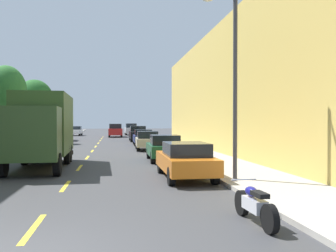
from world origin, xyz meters
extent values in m
plane|color=#38383A|center=(0.00, 30.00, 0.00)|extent=(160.00, 160.00, 0.00)
cube|color=#A39E93|center=(-7.10, 28.00, 0.07)|extent=(3.20, 120.00, 0.14)
cube|color=#A39E93|center=(7.10, 28.00, 0.07)|extent=(3.20, 120.00, 0.14)
cube|color=yellow|center=(0.00, 2.00, 0.00)|extent=(0.14, 2.20, 0.01)
cube|color=yellow|center=(0.00, 7.00, 0.00)|extent=(0.14, 2.20, 0.01)
cube|color=yellow|center=(0.00, 12.00, 0.00)|extent=(0.14, 2.20, 0.01)
cube|color=yellow|center=(0.00, 17.00, 0.00)|extent=(0.14, 2.20, 0.01)
cube|color=yellow|center=(0.00, 22.00, 0.00)|extent=(0.14, 2.20, 0.01)
cube|color=yellow|center=(0.00, 27.00, 0.00)|extent=(0.14, 2.20, 0.01)
cube|color=yellow|center=(0.00, 32.00, 0.00)|extent=(0.14, 2.20, 0.01)
cube|color=yellow|center=(0.00, 37.00, 0.00)|extent=(0.14, 2.20, 0.01)
cube|color=yellow|center=(0.00, 42.00, 0.00)|extent=(0.14, 2.20, 0.01)
cube|color=yellow|center=(0.00, 47.00, 0.00)|extent=(0.14, 2.20, 0.01)
cube|color=tan|center=(13.70, 20.00, 4.48)|extent=(10.00, 36.00, 8.95)
cylinder|color=#47331E|center=(-6.40, 22.70, 1.50)|extent=(0.23, 0.23, 2.72)
ellipsoid|color=#2D6B2D|center=(-6.40, 22.70, 4.42)|extent=(3.02, 3.02, 4.16)
cylinder|color=#47331E|center=(-6.40, 32.43, 1.67)|extent=(0.28, 0.28, 3.07)
ellipsoid|color=#235B23|center=(-6.40, 32.43, 4.64)|extent=(3.60, 3.60, 3.82)
cylinder|color=#38383D|center=(6.10, 6.84, 3.56)|extent=(0.16, 0.16, 6.83)
cube|color=#2D471E|center=(-1.84, 13.21, 2.14)|extent=(2.58, 5.39, 2.97)
cube|color=#2D471E|center=(-1.71, 9.41, 1.76)|extent=(2.37, 1.98, 2.20)
cube|color=black|center=(-1.67, 8.51, 2.24)|extent=(2.02, 0.15, 0.97)
cube|color=black|center=(-1.92, 15.79, 0.43)|extent=(2.40, 0.24, 0.24)
cylinder|color=black|center=(-2.76, 9.32, 0.48)|extent=(0.31, 0.97, 0.96)
cylinder|color=black|center=(-0.64, 9.40, 0.48)|extent=(0.31, 0.97, 0.96)
cylinder|color=black|center=(-2.95, 14.63, 0.48)|extent=(0.31, 0.97, 0.96)
cylinder|color=black|center=(-0.83, 14.70, 0.48)|extent=(0.31, 0.97, 0.96)
cylinder|color=black|center=(-2.91, 13.53, 0.48)|extent=(0.31, 0.97, 0.96)
cylinder|color=black|center=(-0.79, 13.60, 0.48)|extent=(0.31, 0.97, 0.96)
cube|color=maroon|center=(-4.45, 37.13, 0.78)|extent=(2.04, 4.84, 0.90)
cube|color=black|center=(-4.45, 37.13, 1.58)|extent=(1.77, 2.82, 0.70)
cylinder|color=black|center=(-5.35, 35.51, 0.33)|extent=(0.23, 0.66, 0.66)
cylinder|color=black|center=(-3.62, 35.48, 0.33)|extent=(0.23, 0.66, 0.66)
cylinder|color=black|center=(-5.28, 38.77, 0.33)|extent=(0.23, 0.66, 0.66)
cylinder|color=black|center=(-3.55, 38.74, 0.33)|extent=(0.23, 0.66, 0.66)
cube|color=silver|center=(-4.46, 52.94, 0.64)|extent=(1.86, 4.05, 0.62)
cube|color=black|center=(-4.45, 53.42, 1.23)|extent=(1.58, 1.72, 0.55)
cylinder|color=black|center=(-5.26, 51.61, 0.33)|extent=(0.24, 0.67, 0.66)
cylinder|color=black|center=(-3.75, 51.56, 0.33)|extent=(0.24, 0.67, 0.66)
cylinder|color=black|center=(-5.18, 54.33, 0.33)|extent=(0.24, 0.67, 0.66)
cylinder|color=black|center=(-3.66, 54.28, 0.33)|extent=(0.24, 0.67, 0.66)
cube|color=#195B60|center=(-4.23, 28.96, 0.64)|extent=(1.95, 4.75, 0.62)
cube|color=black|center=(-4.22, 29.33, 1.23)|extent=(1.68, 2.86, 0.55)
cylinder|color=black|center=(-5.08, 27.38, 0.33)|extent=(0.24, 0.67, 0.66)
cylinder|color=black|center=(-3.48, 27.34, 0.33)|extent=(0.24, 0.67, 0.66)
cylinder|color=black|center=(-4.99, 30.58, 0.33)|extent=(0.24, 0.67, 0.66)
cylinder|color=black|center=(-3.39, 30.53, 0.33)|extent=(0.24, 0.67, 0.66)
cube|color=navy|center=(4.35, 28.19, 0.64)|extent=(1.78, 4.02, 0.62)
cube|color=black|center=(4.34, 27.71, 1.23)|extent=(1.55, 1.69, 0.55)
cylinder|color=black|center=(5.12, 29.54, 0.33)|extent=(0.23, 0.66, 0.66)
cylinder|color=black|center=(3.60, 29.55, 0.33)|extent=(0.23, 0.66, 0.66)
cylinder|color=black|center=(5.09, 26.82, 0.33)|extent=(0.23, 0.66, 0.66)
cylinder|color=black|center=(3.57, 26.83, 0.33)|extent=(0.23, 0.66, 0.66)
cube|color=tan|center=(4.23, 22.37, 0.64)|extent=(1.85, 4.05, 0.62)
cube|color=black|center=(4.22, 21.89, 1.23)|extent=(1.58, 1.72, 0.55)
cylinder|color=black|center=(5.03, 23.71, 0.33)|extent=(0.24, 0.67, 0.66)
cylinder|color=black|center=(3.51, 23.75, 0.33)|extent=(0.24, 0.67, 0.66)
cylinder|color=black|center=(4.96, 20.99, 0.33)|extent=(0.24, 0.67, 0.66)
cylinder|color=black|center=(3.44, 21.04, 0.33)|extent=(0.24, 0.67, 0.66)
cube|color=#B2B5BA|center=(4.41, 54.79, 0.78)|extent=(2.01, 4.82, 0.90)
cube|color=black|center=(4.41, 54.79, 1.58)|extent=(1.75, 2.81, 0.70)
cylinder|color=black|center=(5.26, 56.44, 0.33)|extent=(0.23, 0.66, 0.66)
cylinder|color=black|center=(3.53, 56.42, 0.33)|extent=(0.23, 0.66, 0.66)
cylinder|color=black|center=(5.30, 53.17, 0.33)|extent=(0.23, 0.66, 0.66)
cylinder|color=black|center=(3.57, 53.15, 0.33)|extent=(0.23, 0.66, 0.66)
cube|color=orange|center=(4.46, 8.06, 0.63)|extent=(1.82, 4.51, 0.60)
cube|color=black|center=(4.46, 7.84, 1.18)|extent=(1.59, 2.17, 0.50)
cylinder|color=black|center=(5.26, 9.59, 0.33)|extent=(0.22, 0.66, 0.66)
cylinder|color=black|center=(3.68, 9.60, 0.33)|extent=(0.22, 0.66, 0.66)
cylinder|color=black|center=(5.25, 6.53, 0.33)|extent=(0.22, 0.66, 0.66)
cylinder|color=black|center=(3.67, 6.54, 0.33)|extent=(0.22, 0.66, 0.66)
cube|color=#194C28|center=(4.48, 14.47, 0.64)|extent=(1.80, 4.02, 0.62)
cube|color=black|center=(4.48, 13.99, 1.23)|extent=(1.55, 1.70, 0.55)
cylinder|color=black|center=(5.26, 15.82, 0.33)|extent=(0.23, 0.66, 0.66)
cylinder|color=black|center=(3.74, 15.84, 0.33)|extent=(0.23, 0.66, 0.66)
cylinder|color=black|center=(5.22, 13.10, 0.33)|extent=(0.23, 0.66, 0.66)
cylinder|color=black|center=(3.70, 13.12, 0.33)|extent=(0.23, 0.66, 0.66)
cube|color=black|center=(4.40, 35.25, 0.73)|extent=(2.01, 5.30, 0.80)
cube|color=black|center=(4.41, 36.42, 1.43)|extent=(1.76, 1.59, 0.60)
cylinder|color=black|center=(5.30, 37.05, 0.33)|extent=(0.22, 0.66, 0.66)
cylinder|color=black|center=(3.52, 37.05, 0.33)|extent=(0.22, 0.66, 0.66)
cylinder|color=black|center=(5.29, 33.45, 0.33)|extent=(0.22, 0.66, 0.66)
cylinder|color=black|center=(3.51, 33.45, 0.33)|extent=(0.22, 0.66, 0.66)
cube|color=#AD1E1E|center=(1.80, 46.96, 0.78)|extent=(1.95, 4.80, 0.90)
cube|color=black|center=(1.80, 46.96, 1.58)|extent=(1.72, 2.78, 0.70)
cylinder|color=black|center=(2.67, 48.59, 0.33)|extent=(0.22, 0.66, 0.66)
cylinder|color=black|center=(0.94, 48.59, 0.33)|extent=(0.22, 0.66, 0.66)
cylinder|color=black|center=(2.67, 45.33, 0.33)|extent=(0.22, 0.66, 0.66)
cylinder|color=black|center=(0.94, 45.33, 0.33)|extent=(0.22, 0.66, 0.66)
cylinder|color=black|center=(4.72, 2.35, 0.30)|extent=(0.16, 0.60, 0.60)
cylinder|color=black|center=(4.78, 0.90, 0.30)|extent=(0.16, 0.60, 0.60)
cube|color=silver|center=(4.75, 1.62, 0.42)|extent=(0.31, 0.82, 0.28)
ellipsoid|color=navy|center=(4.74, 1.80, 0.68)|extent=(0.24, 0.48, 0.22)
cube|color=black|center=(4.76, 1.36, 0.70)|extent=(0.24, 0.53, 0.10)
cylinder|color=silver|center=(4.73, 2.23, 0.88)|extent=(0.62, 0.06, 0.03)
camera|label=1|loc=(1.70, -5.88, 2.25)|focal=38.36mm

